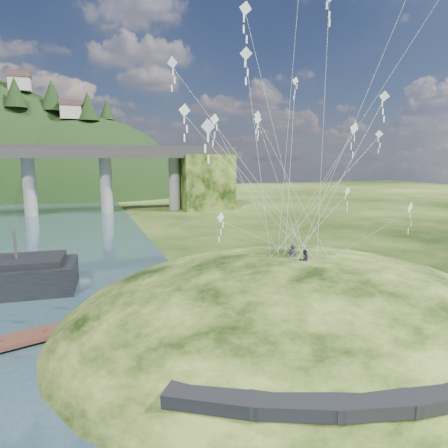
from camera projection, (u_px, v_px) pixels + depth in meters
name	position (u px, v px, depth m)	size (l,w,h in m)	color
ground	(196.00, 351.00, 25.10)	(320.00, 320.00, 0.00)	black
grass_hill	(292.00, 341.00, 29.86)	(36.00, 32.00, 13.00)	black
footpath	(411.00, 378.00, 18.19)	(22.29, 5.84, 0.83)	black
wooden_dock	(85.00, 323.00, 28.45)	(12.47, 5.60, 0.89)	#3E2119
kite_flyers	(299.00, 247.00, 28.20)	(1.09, 1.78, 1.78)	#252731
kite_swarm	(303.00, 85.00, 27.11)	(19.06, 15.59, 18.86)	white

